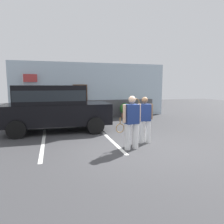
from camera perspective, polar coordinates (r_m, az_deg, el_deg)
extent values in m
plane|color=#38383A|center=(6.99, 5.72, -9.70)|extent=(40.00, 40.00, 0.00)
cube|color=silver|center=(7.96, -18.58, -7.89)|extent=(0.12, 4.40, 0.01)
cube|color=silver|center=(8.22, -1.16, -7.01)|extent=(0.12, 4.40, 0.01)
cube|color=silver|center=(13.38, -5.44, 6.06)|extent=(9.93, 0.30, 3.47)
cube|color=#4C4C51|center=(13.26, -5.22, 0.92)|extent=(8.34, 0.10, 1.10)
cube|color=brown|center=(13.06, -8.82, 2.96)|extent=(0.90, 0.06, 2.10)
cube|color=black|center=(9.46, -14.93, -0.43)|extent=(4.65, 2.02, 0.90)
cube|color=black|center=(9.39, -16.63, 4.67)|extent=(2.95, 1.84, 0.80)
cube|color=black|center=(9.39, -16.63, 4.55)|extent=(2.89, 1.86, 0.44)
cylinder|color=black|center=(10.57, -6.42, -1.82)|extent=(0.73, 0.28, 0.72)
cylinder|color=black|center=(8.73, -4.59, -3.78)|extent=(0.73, 0.28, 0.72)
cylinder|color=black|center=(10.59, -23.26, -2.37)|extent=(0.73, 0.28, 0.72)
cylinder|color=black|center=(8.75, -25.07, -4.44)|extent=(0.73, 0.28, 0.72)
cylinder|color=white|center=(6.77, 6.53, -6.62)|extent=(0.20, 0.20, 0.84)
cylinder|color=white|center=(6.63, 4.40, -6.88)|extent=(0.20, 0.20, 0.84)
cube|color=navy|center=(6.56, 5.55, -0.56)|extent=(0.46, 0.32, 0.62)
sphere|color=beige|center=(6.51, 5.61, 3.47)|extent=(0.23, 0.23, 0.23)
cylinder|color=beige|center=(6.69, 7.55, -0.20)|extent=(0.11, 0.11, 0.57)
cylinder|color=beige|center=(6.43, 3.49, -0.46)|extent=(0.11, 0.11, 0.57)
torus|color=olive|center=(6.49, 2.25, -4.52)|extent=(0.37, 0.07, 0.37)
cylinder|color=olive|center=(6.45, 2.26, -2.48)|extent=(0.03, 0.03, 0.20)
cylinder|color=white|center=(7.51, 9.91, -5.40)|extent=(0.19, 0.19, 0.80)
cylinder|color=white|center=(7.43, 7.92, -5.50)|extent=(0.19, 0.19, 0.80)
cube|color=navy|center=(7.34, 9.03, -0.13)|extent=(0.44, 0.30, 0.60)
sphere|color=#8C6647|center=(7.30, 9.10, 3.31)|extent=(0.22, 0.22, 0.22)
cylinder|color=#8C6647|center=(7.42, 10.91, 0.11)|extent=(0.10, 0.10, 0.55)
cylinder|color=#8C6647|center=(7.27, 7.12, 0.03)|extent=(0.10, 0.10, 0.55)
torus|color=olive|center=(7.26, 6.68, 2.59)|extent=(0.29, 0.08, 0.29)
cylinder|color=olive|center=(7.29, 6.65, 0.75)|extent=(0.03, 0.03, 0.20)
cylinder|color=#9E5638|center=(13.15, 3.65, -0.94)|extent=(0.45, 0.45, 0.28)
sphere|color=#2D6B28|center=(13.09, 3.67, 0.95)|extent=(0.70, 0.70, 0.70)
cylinder|color=#9E5638|center=(13.50, 7.54, -0.87)|extent=(0.37, 0.37, 0.23)
sphere|color=#4C8C38|center=(13.45, 7.57, 0.65)|extent=(0.58, 0.58, 0.58)
cylinder|color=silver|center=(12.84, -23.33, 3.79)|extent=(0.05, 0.05, 2.74)
cube|color=#B23838|center=(12.78, -21.79, 8.77)|extent=(0.75, 0.07, 0.45)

